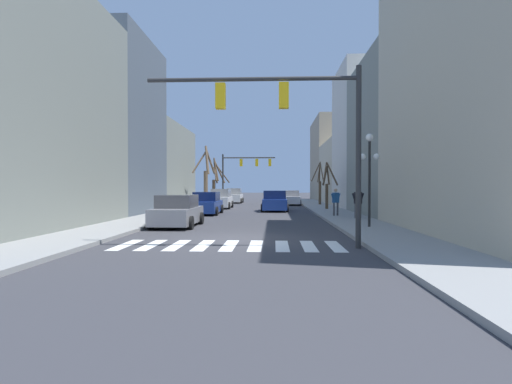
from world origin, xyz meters
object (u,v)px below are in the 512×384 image
(street_tree_right_near, at_px, (320,186))
(car_at_intersection, at_px, (221,199))
(street_tree_left_far, at_px, (206,177))
(street_tree_right_far, at_px, (216,180))
(car_parked_left_far, at_px, (207,204))
(car_parked_left_near, at_px, (177,212))
(traffic_signal_near, at_px, (295,116))
(car_parked_right_far, at_px, (291,198))
(car_driving_toward_lane, at_px, (275,202))
(pedestrian_on_left_sidewalk, at_px, (336,199))
(pedestrian_near_right_corner, at_px, (358,200))
(car_driving_away_lane, at_px, (234,196))
(street_lamp_right_corner, at_px, (369,161))
(street_tree_left_near, at_px, (327,186))
(traffic_signal_far, at_px, (243,167))

(street_tree_right_near, bearing_deg, car_at_intersection, -150.54)
(street_tree_left_far, bearing_deg, street_tree_right_far, 91.39)
(car_parked_left_far, height_order, car_parked_left_near, car_parked_left_far)
(traffic_signal_near, relative_size, street_tree_left_far, 1.17)
(car_parked_left_far, height_order, car_parked_right_far, car_parked_left_far)
(car_parked_left_far, relative_size, car_driving_toward_lane, 1.06)
(pedestrian_on_left_sidewalk, bearing_deg, pedestrian_near_right_corner, -96.87)
(pedestrian_near_right_corner, bearing_deg, traffic_signal_near, -128.59)
(car_parked_left_near, relative_size, car_driving_away_lane, 0.95)
(car_parked_left_near, bearing_deg, car_at_intersection, 0.21)
(car_at_intersection, bearing_deg, car_parked_left_far, -179.89)
(car_at_intersection, bearing_deg, car_driving_toward_lane, -129.21)
(street_lamp_right_corner, distance_m, street_tree_left_far, 24.19)
(street_lamp_right_corner, xyz_separation_m, car_parked_left_far, (-9.36, 10.11, -2.45))
(car_parked_left_near, xyz_separation_m, street_tree_left_far, (-2.03, 20.29, 2.21))
(street_tree_right_far, bearing_deg, traffic_signal_near, -77.49)
(car_parked_left_near, relative_size, street_tree_left_near, 1.09)
(car_at_intersection, relative_size, pedestrian_near_right_corner, 2.40)
(car_at_intersection, distance_m, street_tree_right_near, 11.25)
(traffic_signal_far, bearing_deg, street_tree_left_far, -124.85)
(traffic_signal_near, xyz_separation_m, car_parked_left_far, (-5.59, 15.76, -3.58))
(car_driving_toward_lane, bearing_deg, pedestrian_on_left_sidewalk, -150.05)
(car_parked_left_far, height_order, pedestrian_near_right_corner, pedestrian_near_right_corner)
(street_lamp_right_corner, xyz_separation_m, street_tree_left_far, (-11.35, 21.37, -0.25))
(car_driving_toward_lane, distance_m, pedestrian_near_right_corner, 10.29)
(traffic_signal_near, relative_size, street_tree_right_near, 1.56)
(car_parked_left_far, bearing_deg, car_parked_left_near, -179.70)
(traffic_signal_near, xyz_separation_m, pedestrian_near_right_corner, (4.28, 10.61, -3.12))
(car_parked_left_far, bearing_deg, car_parked_right_far, -23.87)
(car_driving_away_lane, distance_m, street_tree_right_near, 11.91)
(traffic_signal_near, bearing_deg, traffic_signal_far, 97.55)
(car_at_intersection, xyz_separation_m, street_tree_left_near, (9.43, -2.93, 1.26))
(street_tree_left_near, height_order, street_tree_left_far, street_tree_left_far)
(car_parked_right_far, distance_m, car_driving_away_lane, 8.37)
(car_at_intersection, xyz_separation_m, street_tree_left_far, (-1.97, 3.30, 2.13))
(street_tree_left_far, bearing_deg, pedestrian_on_left_sidewalk, -52.52)
(traffic_signal_far, relative_size, pedestrian_on_left_sidewalk, 3.42)
(traffic_signal_near, bearing_deg, car_driving_toward_lane, 91.83)
(street_tree_left_near, bearing_deg, car_driving_away_lane, 121.75)
(street_lamp_right_corner, relative_size, street_tree_left_near, 1.10)
(car_driving_away_lane, xyz_separation_m, pedestrian_on_left_sidewalk, (8.89, -23.17, 0.35))
(pedestrian_near_right_corner, bearing_deg, street_lamp_right_corner, -112.50)
(car_driving_away_lane, xyz_separation_m, street_tree_left_far, (-1.99, -8.97, 2.12))
(traffic_signal_near, height_order, car_parked_left_near, traffic_signal_near)
(pedestrian_on_left_sidewalk, xyz_separation_m, street_tree_left_far, (-10.89, 14.20, 1.78))
(pedestrian_on_left_sidewalk, height_order, street_tree_right_far, street_tree_right_far)
(traffic_signal_near, relative_size, pedestrian_near_right_corner, 3.85)
(car_driving_away_lane, height_order, car_driving_toward_lane, car_driving_away_lane)
(car_parked_left_near, height_order, street_tree_left_near, street_tree_left_near)
(car_parked_left_far, distance_m, street_tree_left_near, 10.75)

